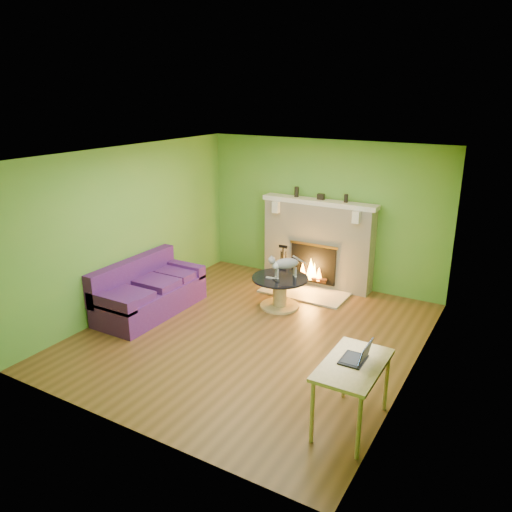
{
  "coord_description": "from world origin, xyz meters",
  "views": [
    {
      "loc": [
        3.34,
        -5.64,
        3.39
      ],
      "look_at": [
        -0.17,
        0.4,
        1.06
      ],
      "focal_mm": 35.0,
      "sensor_mm": 36.0,
      "label": 1
    }
  ],
  "objects": [
    {
      "name": "fire_tools",
      "position": [
        -0.51,
        1.95,
        0.4
      ],
      "size": [
        0.2,
        0.2,
        0.74
      ],
      "primitive_type": null,
      "color": "black",
      "rests_on": "hearth"
    },
    {
      "name": "desk",
      "position": [
        1.95,
        -1.27,
        0.65
      ],
      "size": [
        0.58,
        1.01,
        0.74
      ],
      "color": "#D9B275",
      "rests_on": "floor"
    },
    {
      "name": "wall_right",
      "position": [
        2.25,
        0.0,
        1.3
      ],
      "size": [
        0.0,
        5.0,
        5.0
      ],
      "primitive_type": "plane",
      "rotation": [
        1.57,
        0.0,
        -1.57
      ],
      "color": "#519430",
      "rests_on": "floor"
    },
    {
      "name": "laptop",
      "position": [
        1.93,
        -1.22,
        0.86
      ],
      "size": [
        0.28,
        0.32,
        0.24
      ],
      "primitive_type": null,
      "rotation": [
        0.0,
        0.0,
        0.01
      ],
      "color": "black",
      "rests_on": "desk"
    },
    {
      "name": "floor",
      "position": [
        0.0,
        0.0,
        0.0
      ],
      "size": [
        5.0,
        5.0,
        0.0
      ],
      "primitive_type": "plane",
      "color": "brown",
      "rests_on": "ground"
    },
    {
      "name": "mantel_vase_left",
      "position": [
        -0.45,
        2.33,
        1.67
      ],
      "size": [
        0.08,
        0.08,
        0.18
      ],
      "primitive_type": "cylinder",
      "color": "black",
      "rests_on": "mantel"
    },
    {
      "name": "wall_front",
      "position": [
        0.0,
        -2.5,
        1.3
      ],
      "size": [
        5.0,
        0.0,
        5.0
      ],
      "primitive_type": "plane",
      "rotation": [
        -1.57,
        0.0,
        0.0
      ],
      "color": "#519430",
      "rests_on": "floor"
    },
    {
      "name": "hearth",
      "position": [
        0.0,
        1.8,
        0.01
      ],
      "size": [
        1.5,
        0.75,
        0.03
      ],
      "primitive_type": "cube",
      "color": "beige",
      "rests_on": "floor"
    },
    {
      "name": "ceiling",
      "position": [
        0.0,
        0.0,
        2.6
      ],
      "size": [
        5.0,
        5.0,
        0.0
      ],
      "primitive_type": "plane",
      "rotation": [
        3.14,
        0.0,
        0.0
      ],
      "color": "white",
      "rests_on": "wall_back"
    },
    {
      "name": "window_pane",
      "position": [
        2.23,
        -0.9,
        1.55
      ],
      "size": [
        0.0,
        1.06,
        1.06
      ],
      "primitive_type": "plane",
      "rotation": [
        1.57,
        0.0,
        -1.57
      ],
      "color": "white",
      "rests_on": "wall_right"
    },
    {
      "name": "mantel_box",
      "position": [
        0.02,
        2.33,
        1.63
      ],
      "size": [
        0.12,
        0.08,
        0.1
      ],
      "primitive_type": "cube",
      "color": "black",
      "rests_on": "mantel"
    },
    {
      "name": "sofa",
      "position": [
        -1.86,
        -0.13,
        0.32
      ],
      "size": [
        0.87,
        1.85,
        0.83
      ],
      "color": "#451759",
      "rests_on": "floor"
    },
    {
      "name": "coffee_table",
      "position": [
        -0.11,
        1.07,
        0.3
      ],
      "size": [
        0.92,
        0.92,
        0.52
      ],
      "color": "#D9B275",
      "rests_on": "floor"
    },
    {
      "name": "mantel_vase_right",
      "position": [
        0.48,
        2.33,
        1.65
      ],
      "size": [
        0.07,
        0.07,
        0.14
      ],
      "primitive_type": "cylinder",
      "color": "black",
      "rests_on": "mantel"
    },
    {
      "name": "fireplace",
      "position": [
        0.0,
        2.32,
        0.77
      ],
      "size": [
        2.1,
        0.46,
        1.58
      ],
      "color": "beige",
      "rests_on": "floor"
    },
    {
      "name": "remote_silver",
      "position": [
        -0.21,
        0.95,
        0.53
      ],
      "size": [
        0.17,
        0.06,
        0.02
      ],
      "primitive_type": "cube",
      "rotation": [
        0.0,
        0.0,
        0.09
      ],
      "color": "gray",
      "rests_on": "coffee_table"
    },
    {
      "name": "cat",
      "position": [
        -0.03,
        1.12,
        0.71
      ],
      "size": [
        0.59,
        0.6,
        0.38
      ],
      "primitive_type": null,
      "rotation": [
        0.0,
        0.0,
        -0.77
      ],
      "color": "slate",
      "rests_on": "coffee_table"
    },
    {
      "name": "window_frame",
      "position": [
        2.24,
        -0.9,
        1.55
      ],
      "size": [
        0.0,
        1.2,
        1.2
      ],
      "primitive_type": "plane",
      "rotation": [
        1.57,
        0.0,
        -1.57
      ],
      "color": "silver",
      "rests_on": "wall_right"
    },
    {
      "name": "wall_back",
      "position": [
        0.0,
        2.5,
        1.3
      ],
      "size": [
        5.0,
        0.0,
        5.0
      ],
      "primitive_type": "plane",
      "rotation": [
        1.57,
        0.0,
        0.0
      ],
      "color": "#519430",
      "rests_on": "floor"
    },
    {
      "name": "remote_black",
      "position": [
        -0.09,
        0.89,
        0.53
      ],
      "size": [
        0.16,
        0.12,
        0.02
      ],
      "primitive_type": "cube",
      "rotation": [
        0.0,
        0.0,
        -0.6
      ],
      "color": "black",
      "rests_on": "coffee_table"
    },
    {
      "name": "mantel",
      "position": [
        0.0,
        2.3,
        1.54
      ],
      "size": [
        2.1,
        0.28,
        0.08
      ],
      "primitive_type": "cube",
      "color": "beige",
      "rests_on": "fireplace"
    },
    {
      "name": "wall_left",
      "position": [
        -2.25,
        0.0,
        1.3
      ],
      "size": [
        0.0,
        5.0,
        5.0
      ],
      "primitive_type": "plane",
      "rotation": [
        1.57,
        0.0,
        1.57
      ],
      "color": "#519430",
      "rests_on": "floor"
    }
  ]
}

